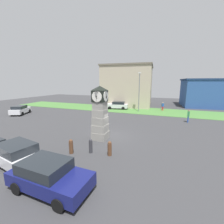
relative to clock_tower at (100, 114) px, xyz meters
name	(u,v)px	position (x,y,z in m)	size (l,w,h in m)	color
ground_plane	(108,136)	(0.37, 0.93, -2.45)	(83.70, 83.70, 0.00)	#38383A
clock_tower	(100,114)	(0.00, 0.00, 0.00)	(1.51, 1.51, 5.10)	gray
bollard_near_tower	(110,148)	(2.08, -2.78, -1.88)	(0.31, 0.31, 1.13)	brown
bollard_mid_row	(91,146)	(0.53, -2.88, -1.88)	(0.27, 0.27, 1.12)	#333338
bollard_far_row	(71,146)	(-0.83, -3.52, -1.87)	(0.32, 0.32, 1.14)	brown
car_near_tower	(19,155)	(-2.88, -6.26, -1.67)	(4.60, 2.61, 1.52)	silver
car_by_building	(49,175)	(0.55, -7.23, -1.67)	(4.30, 2.16, 1.54)	navy
car_far_lot	(20,110)	(-17.71, 5.43, -1.67)	(3.20, 4.28, 1.52)	silver
car_silver_hatch	(117,105)	(-3.87, 16.39, -1.66)	(4.67, 2.70, 1.54)	silver
pedestrian_near_bench	(188,115)	(8.59, 9.83, -1.44)	(0.32, 0.44, 1.75)	#264CA5
pedestrian_crossing_lot	(163,106)	(4.92, 17.77, -1.53)	(0.46, 0.43, 1.62)	red
street_lamp_near_road	(139,89)	(0.74, 15.11, 1.66)	(0.50, 0.24, 7.21)	slate
warehouse_blue_far	(128,86)	(-3.34, 22.68, 2.14)	(11.88, 12.02, 9.16)	#B7A88E
storefront_low_left	(224,93)	(17.03, 26.72, 0.64)	(17.65, 10.10, 6.17)	#2D5193
grass_verge_far	(122,109)	(-2.87, 16.28, -2.43)	(50.22, 7.29, 0.04)	#477A38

